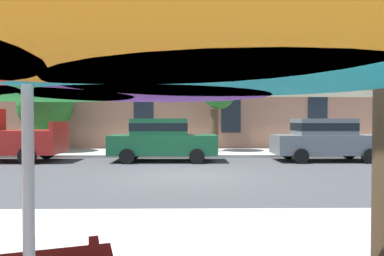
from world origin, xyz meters
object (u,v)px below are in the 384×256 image
at_px(patio_umbrella, 27,34).
at_px(sedan_green, 162,139).
at_px(street_tree_left, 47,104).
at_px(street_tree_middle, 217,90).
at_px(sedan_gray, 325,138).

bearing_deg(patio_umbrella, sedan_green, 90.99).
xyz_separation_m(street_tree_left, street_tree_middle, (8.79, -0.01, 0.69)).
distance_m(sedan_green, street_tree_middle, 4.96).
bearing_deg(sedan_gray, street_tree_middle, 140.07).
xyz_separation_m(sedan_green, street_tree_left, (-6.19, 3.54, 1.61)).
bearing_deg(sedan_green, street_tree_middle, 53.64).
height_order(sedan_gray, street_tree_middle, street_tree_middle).
distance_m(street_tree_left, patio_umbrella, 17.47).
xyz_separation_m(street_tree_left, patio_umbrella, (6.41, -16.24, -0.38)).
height_order(street_tree_left, street_tree_middle, street_tree_middle).
height_order(street_tree_left, patio_umbrella, street_tree_left).
xyz_separation_m(sedan_green, street_tree_middle, (2.60, 3.53, 2.31)).
bearing_deg(patio_umbrella, street_tree_middle, 81.66).
xyz_separation_m(sedan_gray, patio_umbrella, (-6.60, -12.70, 1.23)).
bearing_deg(street_tree_left, sedan_green, -29.78).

